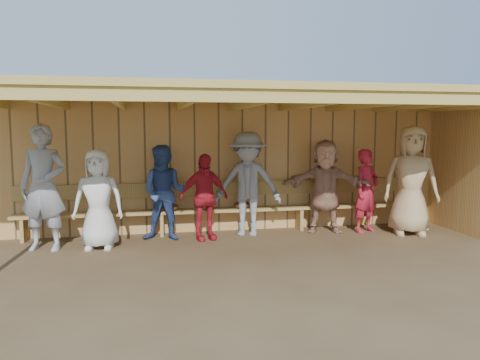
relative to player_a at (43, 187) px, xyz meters
name	(u,v)px	position (x,y,z in m)	size (l,w,h in m)	color
ground	(244,246)	(3.12, -0.39, -1.00)	(90.00, 90.00, 0.00)	brown
player_a	(43,187)	(0.00, 0.00, 0.00)	(0.73, 0.48, 1.99)	#9799A0
player_b	(98,199)	(0.82, -0.06, -0.20)	(0.78, 0.51, 1.59)	white
player_c	(165,193)	(1.88, 0.33, -0.18)	(0.79, 0.62, 1.63)	#334D8C
player_d	(204,197)	(2.54, 0.20, -0.25)	(0.87, 0.36, 1.48)	red
player_e	(248,184)	(3.34, 0.42, -0.07)	(1.20, 0.69, 1.85)	gray
player_f	(325,186)	(4.79, 0.36, -0.14)	(1.59, 0.51, 1.71)	tan
player_g	(366,191)	(5.54, 0.22, -0.23)	(0.56, 0.37, 1.54)	#B71D31
player_h	(411,180)	(6.23, -0.10, -0.01)	(0.96, 0.62, 1.96)	tan
dugout_structure	(258,141)	(3.50, 0.29, 0.70)	(8.80, 3.20, 2.50)	tan
bench	(232,204)	(3.12, 0.72, -0.47)	(7.60, 0.34, 0.93)	tan
dugout_equipment	(198,208)	(2.47, 0.59, -0.51)	(7.19, 0.62, 0.80)	gold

